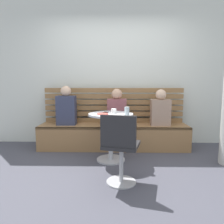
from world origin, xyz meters
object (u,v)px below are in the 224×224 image
white_chair (120,147)px  person_adult (66,108)px  booth_bench (114,136)px  plate_small (102,114)px  cafe_table (111,128)px  cup_glass_tall (127,111)px  person_child_left (160,110)px  cup_ceramic_white (114,111)px  phone_on_table (105,113)px  person_child_middle (117,109)px

white_chair → person_adult: (-0.96, 1.45, 0.29)m
booth_bench → plate_small: bearing=-102.0°
cafe_table → white_chair: (0.13, -0.81, -0.05)m
cafe_table → cup_glass_tall: (0.24, -0.17, 0.28)m
person_child_left → plate_small: bearing=-145.3°
cup_ceramic_white → phone_on_table: bearing=163.9°
booth_bench → white_chair: (0.10, -1.45, 0.24)m
person_child_left → phone_on_table: person_child_left is taller
white_chair → person_child_middle: size_ratio=1.29×
cup_glass_tall → plate_small: bearing=167.8°
booth_bench → cup_glass_tall: bearing=-75.7°
cafe_table → white_chair: white_chair is taller
cafe_table → cup_ceramic_white: bearing=38.9°
person_child_left → cup_glass_tall: (-0.64, -0.77, 0.07)m
person_adult → person_child_left: bearing=-1.3°
person_child_left → person_child_middle: (-0.78, 0.01, 0.00)m
person_adult → cup_glass_tall: person_adult is taller
cup_glass_tall → phone_on_table: size_ratio=0.86×
white_chair → person_adult: person_adult is taller
white_chair → cafe_table: bearing=99.2°
person_child_middle → person_adult: bearing=178.3°
plate_small → booth_bench: bearing=78.0°
booth_bench → person_adult: (-0.86, 0.01, 0.54)m
cafe_table → phone_on_table: size_ratio=5.29×
white_chair → person_child_left: size_ratio=1.31×
person_child_left → plate_small: person_child_left is taller
person_adult → phone_on_table: (0.74, -0.57, -0.01)m
white_chair → plate_small: size_ratio=5.00×
person_adult → cup_ceramic_white: (0.87, -0.60, 0.02)m
cafe_table → phone_on_table: phone_on_table is taller
person_child_left → cup_ceramic_white: bearing=-145.7°
white_chair → cup_glass_tall: bearing=80.8°
white_chair → cup_ceramic_white: bearing=95.9°
cup_ceramic_white → plate_small: 0.21m
white_chair → cup_ceramic_white: (-0.09, 0.85, 0.31)m
white_chair → cup_ceramic_white: size_ratio=10.63×
booth_bench → person_child_left: 0.98m
booth_bench → cup_glass_tall: cup_glass_tall is taller
cafe_table → person_child_left: 1.08m
booth_bench → cafe_table: bearing=-92.9°
cup_ceramic_white → phone_on_table: 0.14m
plate_small → cup_glass_tall: bearing=-12.2°
person_child_left → person_adult: bearing=178.7°
white_chair → cup_ceramic_white: 0.91m
cup_glass_tall → booth_bench: bearing=104.3°
person_adult → plate_small: bearing=-45.7°
cup_ceramic_white → cup_glass_tall: bearing=-46.3°
booth_bench → plate_small: 0.91m
booth_bench → cup_ceramic_white: (0.01, -0.60, 0.55)m
plate_small → person_adult: bearing=134.3°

